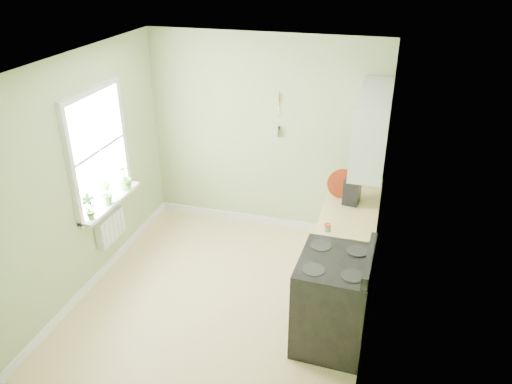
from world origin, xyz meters
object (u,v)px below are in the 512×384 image
(stove, at_px, (333,301))
(kettle, at_px, (340,178))
(stand_mixer, at_px, (357,167))
(coffee_maker, at_px, (352,192))

(stove, relative_size, kettle, 5.30)
(stand_mixer, distance_m, kettle, 0.30)
(stove, bearing_deg, coffee_maker, 90.10)
(kettle, distance_m, coffee_maker, 0.47)
(kettle, bearing_deg, coffee_maker, -65.69)
(stove, height_order, stand_mixer, stand_mixer)
(stand_mixer, height_order, coffee_maker, stand_mixer)
(kettle, relative_size, coffee_maker, 0.67)
(kettle, bearing_deg, stand_mixer, 50.06)
(stove, xyz_separation_m, coffee_maker, (-0.00, 1.35, 0.56))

